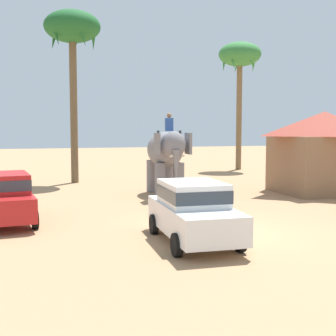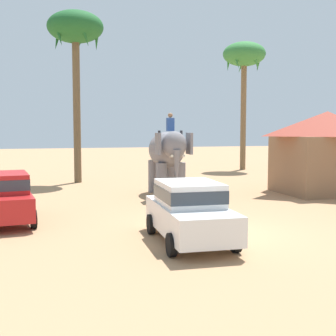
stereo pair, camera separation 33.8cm
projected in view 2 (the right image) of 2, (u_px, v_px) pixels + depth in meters
ground_plane at (208, 233)px, 14.01m from camera, size 120.00×120.00×0.00m
car_sedan_foreground at (190, 209)px, 12.80m from camera, size 1.96×4.14×1.70m
car_parked_far_side at (3, 196)px, 15.37m from camera, size 2.24×4.27×1.70m
elephant_with_mahout at (167, 153)px, 21.67m from camera, size 1.71×3.90×3.88m
palm_tree_behind_elephant at (244, 59)px, 34.42m from camera, size 3.20×3.20×9.63m
palm_tree_left_of_road at (75, 33)px, 26.14m from camera, size 3.20×3.20×9.84m
roadside_hut at (327, 150)px, 22.37m from camera, size 5.02×4.22×4.00m
signboard_yellow at (294, 159)px, 22.10m from camera, size 1.00×0.10×2.40m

